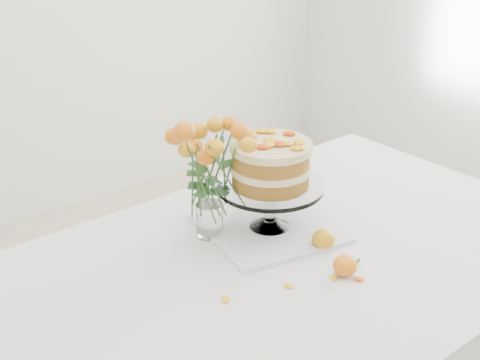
% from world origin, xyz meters
% --- Properties ---
extents(table, '(1.43, 0.93, 0.76)m').
position_xyz_m(table, '(0.00, 0.00, 0.67)').
color(table, tan).
rests_on(table, ground).
extents(napkin, '(0.38, 0.38, 0.01)m').
position_xyz_m(napkin, '(0.02, 0.12, 0.76)').
color(napkin, silver).
rests_on(napkin, table).
extents(cake_stand, '(0.27, 0.27, 0.24)m').
position_xyz_m(cake_stand, '(0.02, 0.12, 0.93)').
color(cake_stand, white).
rests_on(cake_stand, napkin).
extents(rose_vase, '(0.28, 0.28, 0.35)m').
position_xyz_m(rose_vase, '(-0.11, 0.20, 0.96)').
color(rose_vase, white).
rests_on(rose_vase, table).
extents(loose_rose_near, '(0.10, 0.06, 0.05)m').
position_xyz_m(loose_rose_near, '(0.06, -0.03, 0.78)').
color(loose_rose_near, orange).
rests_on(loose_rose_near, table).
extents(loose_rose_far, '(0.10, 0.06, 0.05)m').
position_xyz_m(loose_rose_far, '(0.01, -0.14, 0.78)').
color(loose_rose_far, '#E35A0B').
rests_on(loose_rose_far, table).
extents(stray_petal_a, '(0.03, 0.02, 0.00)m').
position_xyz_m(stray_petal_a, '(-0.12, -0.10, 0.76)').
color(stray_petal_a, '#FFAC10').
rests_on(stray_petal_a, table).
extents(stray_petal_b, '(0.03, 0.02, 0.00)m').
position_xyz_m(stray_petal_b, '(-0.02, -0.14, 0.76)').
color(stray_petal_b, '#FFAC10').
rests_on(stray_petal_b, table).
extents(stray_petal_c, '(0.03, 0.02, 0.00)m').
position_xyz_m(stray_petal_c, '(0.02, -0.18, 0.76)').
color(stray_petal_c, '#FFAC10').
rests_on(stray_petal_c, table).
extents(stray_petal_d, '(0.03, 0.02, 0.00)m').
position_xyz_m(stray_petal_d, '(-0.26, -0.05, 0.76)').
color(stray_petal_d, '#FFAC10').
rests_on(stray_petal_d, table).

